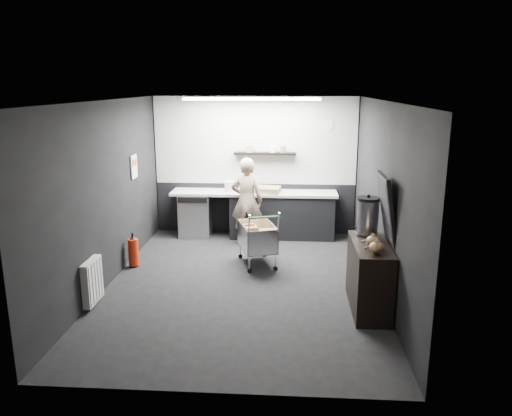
{
  "coord_description": "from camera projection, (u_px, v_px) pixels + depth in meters",
  "views": [
    {
      "loc": [
        0.68,
        -6.99,
        2.92
      ],
      "look_at": [
        0.18,
        0.4,
        1.08
      ],
      "focal_mm": 35.0,
      "sensor_mm": 36.0,
      "label": 1
    }
  ],
  "objects": [
    {
      "name": "fire_extinguisher",
      "position": [
        133.0,
        251.0,
        8.16
      ],
      "size": [
        0.17,
        0.17,
        0.55
      ],
      "color": "red",
      "rests_on": "floor"
    },
    {
      "name": "ceiling",
      "position": [
        241.0,
        101.0,
        6.86
      ],
      "size": [
        5.5,
        5.5,
        0.0
      ],
      "primitive_type": "plane",
      "rotation": [
        3.14,
        0.0,
        0.0
      ],
      "color": "white",
      "rests_on": "wall_back"
    },
    {
      "name": "person",
      "position": [
        247.0,
        201.0,
        9.23
      ],
      "size": [
        0.62,
        0.42,
        1.63
      ],
      "primitive_type": "imported",
      "rotation": [
        0.0,
        0.0,
        3.08
      ],
      "color": "#C5B29C",
      "rests_on": "floor"
    },
    {
      "name": "wall_right",
      "position": [
        382.0,
        198.0,
        7.06
      ],
      "size": [
        0.0,
        5.5,
        5.5
      ],
      "primitive_type": "plane",
      "rotation": [
        1.57,
        0.0,
        -1.57
      ],
      "color": "black",
      "rests_on": "floor"
    },
    {
      "name": "wall_clock",
      "position": [
        328.0,
        126.0,
        9.54
      ],
      "size": [
        0.2,
        0.03,
        0.2
      ],
      "primitive_type": "cylinder",
      "rotation": [
        1.57,
        0.0,
        0.0
      ],
      "color": "silver",
      "rests_on": "wall_back"
    },
    {
      "name": "cardboard_box",
      "position": [
        266.0,
        190.0,
        9.57
      ],
      "size": [
        0.59,
        0.48,
        0.11
      ],
      "primitive_type": "cube",
      "rotation": [
        0.0,
        0.0,
        -0.15
      ],
      "color": "olive",
      "rests_on": "prep_counter"
    },
    {
      "name": "dado_panel",
      "position": [
        255.0,
        208.0,
        10.04
      ],
      "size": [
        3.95,
        0.02,
        1.0
      ],
      "primitive_type": "cube",
      "color": "black",
      "rests_on": "wall_back"
    },
    {
      "name": "pink_tub",
      "position": [
        230.0,
        186.0,
        9.65
      ],
      "size": [
        0.2,
        0.2,
        0.2
      ],
      "primitive_type": "cylinder",
      "color": "beige",
      "rests_on": "prep_counter"
    },
    {
      "name": "shopping_cart",
      "position": [
        257.0,
        239.0,
        8.22
      ],
      "size": [
        0.75,
        1.01,
        0.94
      ],
      "color": "silver",
      "rests_on": "floor"
    },
    {
      "name": "poster",
      "position": [
        134.0,
        167.0,
        8.53
      ],
      "size": [
        0.02,
        0.3,
        0.4
      ],
      "primitive_type": "cube",
      "color": "silver",
      "rests_on": "wall_left"
    },
    {
      "name": "white_container",
      "position": [
        244.0,
        188.0,
        9.58
      ],
      "size": [
        0.22,
        0.17,
        0.18
      ],
      "primitive_type": "cube",
      "rotation": [
        0.0,
        0.0,
        0.08
      ],
      "color": "silver",
      "rests_on": "prep_counter"
    },
    {
      "name": "radiator",
      "position": [
        92.0,
        281.0,
        6.69
      ],
      "size": [
        0.1,
        0.5,
        0.6
      ],
      "primitive_type": "cube",
      "color": "silver",
      "rests_on": "wall_left"
    },
    {
      "name": "prep_counter",
      "position": [
        261.0,
        214.0,
        9.74
      ],
      "size": [
        3.2,
        0.61,
        0.9
      ],
      "color": "black",
      "rests_on": "floor"
    },
    {
      "name": "floor",
      "position": [
        242.0,
        284.0,
        7.52
      ],
      "size": [
        5.5,
        5.5,
        0.0
      ],
      "primitive_type": "plane",
      "color": "black",
      "rests_on": "ground"
    },
    {
      "name": "wall_front",
      "position": [
        213.0,
        262.0,
        4.53
      ],
      "size": [
        5.5,
        0.0,
        5.5
      ],
      "primitive_type": "plane",
      "rotation": [
        -1.57,
        0.0,
        0.0
      ],
      "color": "black",
      "rests_on": "floor"
    },
    {
      "name": "kitchen_wall_panel",
      "position": [
        255.0,
        141.0,
        9.71
      ],
      "size": [
        3.95,
        0.02,
        1.7
      ],
      "primitive_type": "cube",
      "color": "#AFB0AB",
      "rests_on": "wall_back"
    },
    {
      "name": "poster_red_band",
      "position": [
        134.0,
        163.0,
        8.51
      ],
      "size": [
        0.02,
        0.22,
        0.1
      ],
      "primitive_type": "cube",
      "color": "red",
      "rests_on": "poster"
    },
    {
      "name": "floating_shelf",
      "position": [
        265.0,
        153.0,
        9.65
      ],
      "size": [
        1.2,
        0.22,
        0.04
      ],
      "primitive_type": "cube",
      "color": "black",
      "rests_on": "wall_back"
    },
    {
      "name": "wall_back",
      "position": [
        255.0,
        166.0,
        9.85
      ],
      "size": [
        5.5,
        0.0,
        5.5
      ],
      "primitive_type": "plane",
      "rotation": [
        1.57,
        0.0,
        0.0
      ],
      "color": "black",
      "rests_on": "floor"
    },
    {
      "name": "wall_left",
      "position": [
        106.0,
        194.0,
        7.32
      ],
      "size": [
        0.0,
        5.5,
        5.5
      ],
      "primitive_type": "plane",
      "rotation": [
        1.57,
        0.0,
        1.57
      ],
      "color": "black",
      "rests_on": "floor"
    },
    {
      "name": "sideboard",
      "position": [
        370.0,
        267.0,
        6.58
      ],
      "size": [
        0.52,
        1.21,
        1.81
      ],
      "color": "black",
      "rests_on": "floor"
    },
    {
      "name": "ceiling_strip",
      "position": [
        251.0,
        99.0,
        8.66
      ],
      "size": [
        2.4,
        0.2,
        0.04
      ],
      "primitive_type": "cube",
      "color": "white",
      "rests_on": "ceiling"
    }
  ]
}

